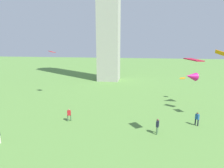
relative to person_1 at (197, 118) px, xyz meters
The scene contains 8 objects.
person_1 is the anchor object (origin of this frame).
person_2 5.56m from the person_1, 149.18° to the right, with size 0.37×0.52×1.72m.
person_4 15.35m from the person_1, behind, with size 0.49×0.42×1.62m.
kite_flying_1 10.71m from the person_1, 88.31° to the left, with size 0.95×0.78×0.31m.
kite_flying_2 8.47m from the person_1, 83.16° to the left, with size 2.31×1.99×1.53m.
kite_flying_4 8.72m from the person_1, 48.82° to the left, with size 1.42×1.41×0.89m.
kite_flying_5 8.61m from the person_1, 116.58° to the right, with size 1.67×1.78×0.26m.
kite_flying_6 25.28m from the person_1, 157.11° to the left, with size 1.30×1.14×0.38m.
Camera 1 is at (2.53, -1.68, 9.47)m, focal length 29.32 mm.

